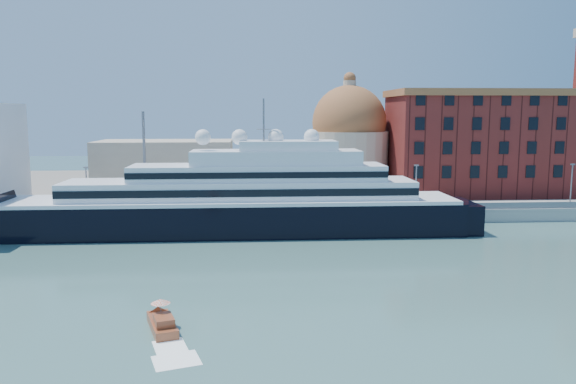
{
  "coord_description": "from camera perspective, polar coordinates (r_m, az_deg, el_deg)",
  "views": [
    {
      "loc": [
        -0.64,
        -70.61,
        20.29
      ],
      "look_at": [
        5.26,
        18.0,
        7.68
      ],
      "focal_mm": 35.0,
      "sensor_mm": 36.0,
      "label": 1
    }
  ],
  "objects": [
    {
      "name": "ground",
      "position": [
        73.47,
        -3.19,
        -7.96
      ],
      "size": [
        400.0,
        400.0,
        0.0
      ],
      "primitive_type": "plane",
      "color": "#3C6865",
      "rests_on": "ground"
    },
    {
      "name": "quay",
      "position": [
        106.33,
        -3.4,
        -2.25
      ],
      "size": [
        180.0,
        10.0,
        2.5
      ],
      "primitive_type": "cube",
      "color": "gray",
      "rests_on": "ground"
    },
    {
      "name": "land",
      "position": [
        146.89,
        -3.52,
        0.52
      ],
      "size": [
        260.0,
        72.0,
        2.0
      ],
      "primitive_type": "cube",
      "color": "slate",
      "rests_on": "ground"
    },
    {
      "name": "quay_fence",
      "position": [
        101.58,
        -3.39,
        -1.68
      ],
      "size": [
        180.0,
        0.1,
        1.2
      ],
      "primitive_type": "cube",
      "color": "slate",
      "rests_on": "quay"
    },
    {
      "name": "superyacht",
      "position": [
        95.13,
        -7.52,
        -1.51
      ],
      "size": [
        88.26,
        12.24,
        26.38
      ],
      "color": "black",
      "rests_on": "ground"
    },
    {
      "name": "service_barge",
      "position": [
        101.7,
        -24.84,
        -3.79
      ],
      "size": [
        11.05,
        5.26,
        2.39
      ],
      "rotation": [
        0.0,
        0.0,
        0.17
      ],
      "color": "white",
      "rests_on": "ground"
    },
    {
      "name": "water_taxi",
      "position": [
        55.35,
        -12.64,
        -12.84
      ],
      "size": [
        3.87,
        6.57,
        2.96
      ],
      "rotation": [
        0.0,
        0.0,
        0.31
      ],
      "color": "brown",
      "rests_on": "ground"
    },
    {
      "name": "warehouse",
      "position": [
        133.59,
        19.48,
        4.83
      ],
      "size": [
        43.0,
        19.0,
        23.25
      ],
      "color": "maroon",
      "rests_on": "land"
    },
    {
      "name": "church",
      "position": [
        128.86,
        -0.67,
        3.91
      ],
      "size": [
        66.0,
        18.0,
        25.5
      ],
      "color": "beige",
      "rests_on": "land"
    },
    {
      "name": "lamp_posts",
      "position": [
        104.11,
        -10.43,
        2.19
      ],
      "size": [
        120.8,
        2.4,
        18.0
      ],
      "color": "slate",
      "rests_on": "quay"
    }
  ]
}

